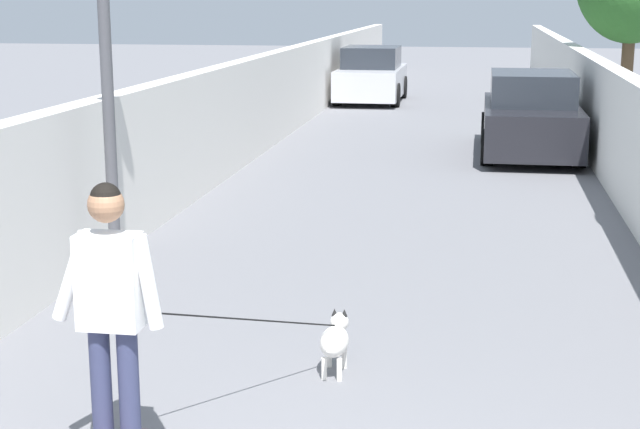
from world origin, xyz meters
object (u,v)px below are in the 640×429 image
at_px(lamp_post, 103,5).
at_px(person_skateboarder, 111,300).
at_px(car_near, 531,117).
at_px(car_far, 371,76).
at_px(dog, 334,339).

relative_size(lamp_post, person_skateboarder, 2.34).
bearing_deg(car_near, lamp_post, 153.62).
bearing_deg(person_skateboarder, car_far, 2.28).
bearing_deg(person_skateboarder, car_near, -13.46).
xyz_separation_m(lamp_post, person_skateboarder, (-3.76, -1.47, -1.71)).
bearing_deg(car_far, person_skateboarder, -177.72).
distance_m(dog, car_near, 11.38).
distance_m(person_skateboarder, car_far, 21.75).
relative_size(lamp_post, car_near, 0.99).
bearing_deg(person_skateboarder, dog, -31.48).
xyz_separation_m(person_skateboarder, car_far, (21.73, 0.87, -0.40)).
relative_size(person_skateboarder, car_far, 0.46).
height_order(person_skateboarder, car_far, person_skateboarder).
height_order(person_skateboarder, dog, person_skateboarder).
xyz_separation_m(person_skateboarder, dog, (1.79, -1.10, -0.84)).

